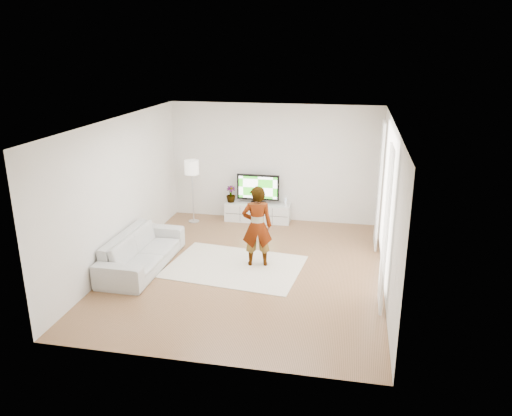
% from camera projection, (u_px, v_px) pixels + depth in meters
% --- Properties ---
extents(floor, '(6.00, 6.00, 0.00)m').
position_uv_depth(floor, '(248.00, 269.00, 9.49)').
color(floor, '#946343').
rests_on(floor, ground).
extents(ceiling, '(6.00, 6.00, 0.00)m').
position_uv_depth(ceiling, '(247.00, 122.00, 8.62)').
color(ceiling, white).
rests_on(ceiling, wall_back).
extents(wall_left, '(0.02, 6.00, 2.80)m').
position_uv_depth(wall_left, '(120.00, 192.00, 9.51)').
color(wall_left, silver).
rests_on(wall_left, floor).
extents(wall_right, '(0.02, 6.00, 2.80)m').
position_uv_depth(wall_right, '(389.00, 207.00, 8.59)').
color(wall_right, silver).
rests_on(wall_right, floor).
extents(wall_back, '(5.00, 0.02, 2.80)m').
position_uv_depth(wall_back, '(274.00, 163.00, 11.85)').
color(wall_back, silver).
rests_on(wall_back, floor).
extents(wall_front, '(5.00, 0.02, 2.80)m').
position_uv_depth(wall_front, '(197.00, 268.00, 6.25)').
color(wall_front, silver).
rests_on(wall_front, floor).
extents(window, '(0.01, 2.60, 2.50)m').
position_uv_depth(window, '(387.00, 200.00, 8.86)').
color(window, white).
rests_on(window, wall_right).
extents(curtain_near, '(0.04, 0.70, 2.60)m').
position_uv_depth(curtain_near, '(386.00, 230.00, 7.69)').
color(curtain_near, white).
rests_on(curtain_near, floor).
extents(curtain_far, '(0.04, 0.70, 2.60)m').
position_uv_depth(curtain_far, '(379.00, 186.00, 10.12)').
color(curtain_far, white).
rests_on(curtain_far, floor).
extents(media_console, '(1.57, 0.45, 0.44)m').
position_uv_depth(media_console, '(258.00, 212.00, 12.06)').
color(media_console, silver).
rests_on(media_console, floor).
extents(television, '(1.02, 0.20, 0.71)m').
position_uv_depth(television, '(258.00, 188.00, 11.90)').
color(television, black).
rests_on(television, media_console).
extents(game_console, '(0.05, 0.16, 0.22)m').
position_uv_depth(game_console, '(286.00, 201.00, 11.83)').
color(game_console, white).
rests_on(game_console, media_console).
extents(potted_plant, '(0.29, 0.29, 0.40)m').
position_uv_depth(potted_plant, '(231.00, 194.00, 12.05)').
color(potted_plant, '#3F7238').
rests_on(potted_plant, media_console).
extents(rug, '(2.68, 2.07, 0.01)m').
position_uv_depth(rug, '(235.00, 267.00, 9.60)').
color(rug, beige).
rests_on(rug, floor).
extents(player, '(0.64, 0.50, 1.58)m').
position_uv_depth(player, '(257.00, 226.00, 9.44)').
color(player, '#334772').
rests_on(player, rug).
extents(sofa, '(0.93, 2.30, 0.67)m').
position_uv_depth(sofa, '(142.00, 251.00, 9.51)').
color(sofa, beige).
rests_on(sofa, floor).
extents(floor_lamp, '(0.34, 0.34, 1.51)m').
position_uv_depth(floor_lamp, '(192.00, 170.00, 11.69)').
color(floor_lamp, silver).
rests_on(floor_lamp, floor).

